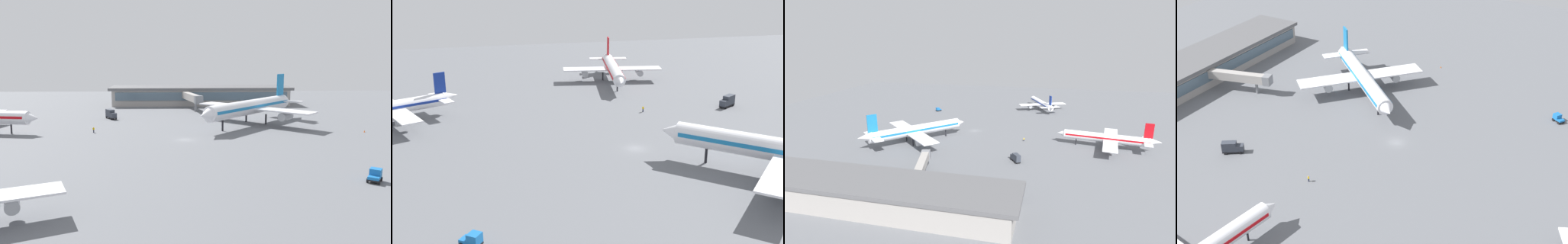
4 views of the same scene
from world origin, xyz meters
The scene contains 10 objects.
ground centered at (0.00, 0.00, 0.00)m, with size 288.00×288.00×0.00m, color slate.
terminal_building centered at (-8.22, -77.94, 4.12)m, with size 81.50×18.60×8.09m.
airplane_at_gate centered at (62.26, -12.14, 4.67)m, with size 42.09×34.07×12.84m.
airplane_taxiing centered at (-21.91, -23.36, 5.69)m, with size 39.24×41.45×15.65m.
airplane_distant centered at (31.17, 56.34, 4.25)m, with size 30.09×36.33×11.69m.
baggage_tug centered at (-33.43, 36.60, 1.16)m, with size 3.57×3.75×2.30m.
catering_truck centered at (25.70, -36.10, 1.70)m, with size 4.66×5.72×3.30m.
ground_crew_worker centered at (26.41, -10.86, 0.85)m, with size 0.53×0.53×1.67m.
jet_bridge centered at (-3.53, -58.50, 5.14)m, with size 8.39×22.57×6.74m.
safety_cone_near_gate centered at (-52.58, -8.35, 0.30)m, with size 0.44×0.44×0.60m, color #EA590C.
Camera 3 is at (38.59, -150.78, 47.84)m, focal length 29.12 mm.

